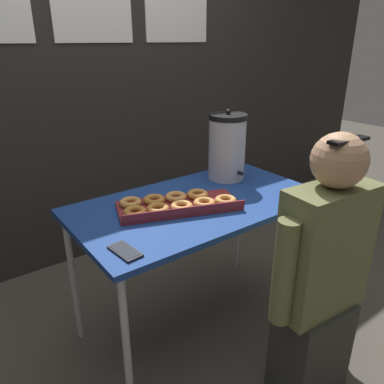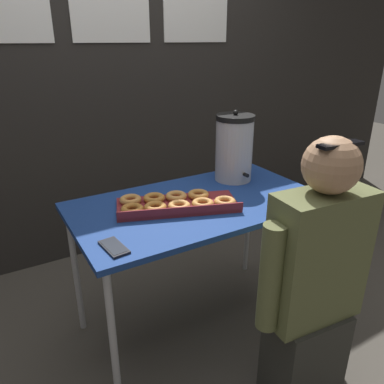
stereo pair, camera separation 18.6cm
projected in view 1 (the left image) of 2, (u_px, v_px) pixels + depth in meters
name	position (u px, v px, depth m)	size (l,w,h in m)	color
ground_plane	(197.00, 322.00, 2.21)	(12.00, 12.00, 0.00)	#4C473F
back_wall	(97.00, 88.00, 2.60)	(6.00, 0.11, 2.46)	#282623
folding_table	(198.00, 211.00, 1.93)	(1.27, 0.70, 0.78)	navy
donut_box	(176.00, 204.00, 1.82)	(0.64, 0.44, 0.05)	maroon
coffee_urn	(227.00, 147.00, 2.16)	(0.22, 0.25, 0.41)	#B7B7BC
cell_phone	(125.00, 251.00, 1.45)	(0.09, 0.16, 0.01)	black
person_seated	(320.00, 282.00, 1.58)	(0.53, 0.24, 1.24)	#33332D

